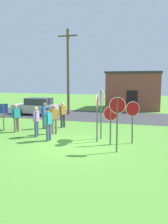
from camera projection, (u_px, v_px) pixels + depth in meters
ground_plane at (72, 147)px, 11.20m from camera, size 80.00×80.00×0.00m
street_asphalt at (111, 116)px, 20.45m from camera, size 60.00×6.40×0.01m
building_background at (135, 90)px, 26.19m from camera, size 5.75×5.24×4.03m
utility_pole at (68, 71)px, 21.32m from camera, size 1.80×0.24×7.63m
parked_car_on_street at (37, 107)px, 21.80m from camera, size 4.31×2.03×1.51m
stop_sign_rear_right at (117, 115)px, 10.12m from camera, size 0.71×0.07×2.42m
stop_sign_center_cluster at (111, 119)px, 11.40m from camera, size 0.68×0.24×1.89m
stop_sign_tallest at (101, 104)px, 12.50m from camera, size 0.53×0.75×2.67m
stop_sign_low_front at (133, 115)px, 11.63m from camera, size 0.66×0.42×2.10m
stop_sign_far_back at (97, 110)px, 11.85m from camera, size 0.11×0.69×2.42m
person_in_blue at (54, 118)px, 13.75m from camera, size 0.40×0.46×1.69m
person_near_signs at (45, 114)px, 15.25m from camera, size 0.36×0.52×1.69m
person_holding_notes at (36, 120)px, 13.04m from camera, size 0.24×0.57×1.69m
person_in_teal at (63, 113)px, 15.63m from camera, size 0.45×0.52×1.69m
person_on_left at (16, 117)px, 14.22m from camera, size 0.36×0.52×1.69m
person_in_dark_shirt at (48, 122)px, 12.15m from camera, size 0.31×0.56×1.74m
info_panel_leftmost at (3, 112)px, 14.86m from camera, size 0.47×0.41×1.66m
info_panel_middle at (16, 114)px, 14.92m from camera, size 0.24×0.57×1.51m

